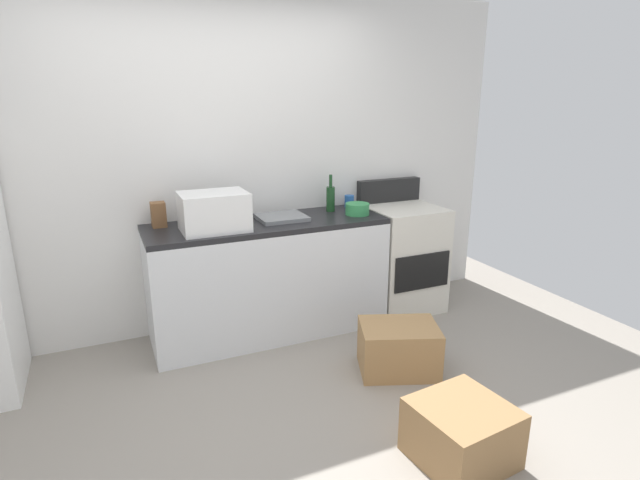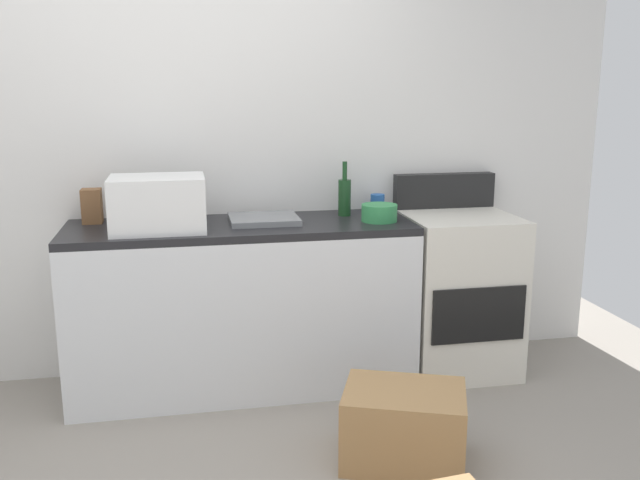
% 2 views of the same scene
% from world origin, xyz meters
% --- Properties ---
extents(wall_back, '(5.00, 0.10, 2.60)m').
position_xyz_m(wall_back, '(0.00, 1.55, 1.30)').
color(wall_back, silver).
rests_on(wall_back, ground_plane).
extents(kitchen_counter, '(1.80, 0.60, 0.90)m').
position_xyz_m(kitchen_counter, '(0.30, 1.20, 0.45)').
color(kitchen_counter, silver).
rests_on(kitchen_counter, ground_plane).
extents(stove_oven, '(0.60, 0.61, 1.10)m').
position_xyz_m(stove_oven, '(1.52, 1.21, 0.47)').
color(stove_oven, silver).
rests_on(stove_oven, ground_plane).
extents(microwave, '(0.46, 0.34, 0.27)m').
position_xyz_m(microwave, '(-0.11, 1.12, 1.04)').
color(microwave, white).
rests_on(microwave, kitchen_counter).
extents(sink_basin, '(0.36, 0.32, 0.03)m').
position_xyz_m(sink_basin, '(0.43, 1.23, 0.92)').
color(sink_basin, slate).
rests_on(sink_basin, kitchen_counter).
extents(wine_bottle, '(0.07, 0.07, 0.30)m').
position_xyz_m(wine_bottle, '(0.89, 1.32, 1.01)').
color(wine_bottle, '#193F1E').
rests_on(wine_bottle, kitchen_counter).
extents(coffee_mug, '(0.08, 0.08, 0.10)m').
position_xyz_m(coffee_mug, '(1.10, 1.40, 0.95)').
color(coffee_mug, '#2659A5').
rests_on(coffee_mug, kitchen_counter).
extents(knife_block, '(0.10, 0.10, 0.18)m').
position_xyz_m(knife_block, '(-0.46, 1.38, 0.99)').
color(knife_block, brown).
rests_on(knife_block, kitchen_counter).
extents(mixing_bowl, '(0.19, 0.19, 0.09)m').
position_xyz_m(mixing_bowl, '(1.03, 1.13, 0.95)').
color(mixing_bowl, '#338C4C').
rests_on(mixing_bowl, kitchen_counter).
extents(cardboard_box_large, '(0.62, 0.54, 0.33)m').
position_xyz_m(cardboard_box_large, '(0.91, 0.27, 0.17)').
color(cardboard_box_large, '#A37A4C').
rests_on(cardboard_box_large, ground_plane).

